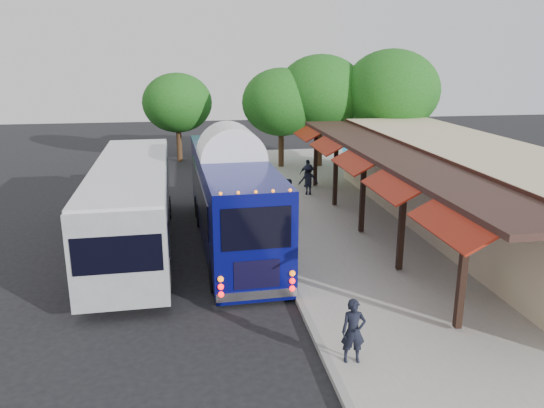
{
  "coord_description": "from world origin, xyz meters",
  "views": [
    {
      "loc": [
        -3.01,
        -15.64,
        7.14
      ],
      "look_at": [
        -0.04,
        3.09,
        1.8
      ],
      "focal_mm": 35.0,
      "sensor_mm": 36.0,
      "label": 1
    }
  ],
  "objects_px": {
    "city_bus": "(133,202)",
    "ped_a": "(353,331)",
    "ped_b": "(287,198)",
    "ped_d": "(308,179)",
    "coach_bus": "(232,194)",
    "ped_c": "(308,173)",
    "sign_board": "(463,273)"
  },
  "relations": [
    {
      "from": "ped_a",
      "to": "ped_b",
      "type": "xyz_separation_m",
      "value": [
        0.63,
        11.71,
        0.08
      ]
    },
    {
      "from": "coach_bus",
      "to": "ped_d",
      "type": "bearing_deg",
      "value": 52.38
    },
    {
      "from": "sign_board",
      "to": "ped_d",
      "type": "bearing_deg",
      "value": 107.67
    },
    {
      "from": "ped_c",
      "to": "ped_b",
      "type": "bearing_deg",
      "value": 70.97
    },
    {
      "from": "ped_c",
      "to": "sign_board",
      "type": "bearing_deg",
      "value": 98.89
    },
    {
      "from": "ped_a",
      "to": "sign_board",
      "type": "height_order",
      "value": "ped_a"
    },
    {
      "from": "ped_c",
      "to": "ped_d",
      "type": "xyz_separation_m",
      "value": [
        -0.33,
        -1.55,
        0.03
      ]
    },
    {
      "from": "city_bus",
      "to": "ped_c",
      "type": "xyz_separation_m",
      "value": [
        8.56,
        7.85,
        -0.89
      ]
    },
    {
      "from": "ped_a",
      "to": "sign_board",
      "type": "distance_m",
      "value": 5.05
    },
    {
      "from": "ped_d",
      "to": "sign_board",
      "type": "relative_size",
      "value": 1.36
    },
    {
      "from": "ped_a",
      "to": "city_bus",
      "type": "bearing_deg",
      "value": 128.89
    },
    {
      "from": "coach_bus",
      "to": "ped_a",
      "type": "relative_size",
      "value": 7.41
    },
    {
      "from": "sign_board",
      "to": "coach_bus",
      "type": "bearing_deg",
      "value": 144.25
    },
    {
      "from": "ped_b",
      "to": "coach_bus",
      "type": "bearing_deg",
      "value": 25.84
    },
    {
      "from": "coach_bus",
      "to": "ped_d",
      "type": "height_order",
      "value": "coach_bus"
    },
    {
      "from": "ped_b",
      "to": "ped_c",
      "type": "distance_m",
      "value": 5.69
    },
    {
      "from": "city_bus",
      "to": "ped_d",
      "type": "relative_size",
      "value": 7.7
    },
    {
      "from": "ped_b",
      "to": "sign_board",
      "type": "distance_m",
      "value": 9.65
    },
    {
      "from": "ped_a",
      "to": "ped_c",
      "type": "xyz_separation_m",
      "value": [
        2.77,
        16.99,
        -0.02
      ]
    },
    {
      "from": "sign_board",
      "to": "city_bus",
      "type": "bearing_deg",
      "value": 157.14
    },
    {
      "from": "ped_b",
      "to": "ped_c",
      "type": "bearing_deg",
      "value": -130.27
    },
    {
      "from": "city_bus",
      "to": "ped_a",
      "type": "xyz_separation_m",
      "value": [
        5.79,
        -9.13,
        -0.87
      ]
    },
    {
      "from": "ped_d",
      "to": "sign_board",
      "type": "bearing_deg",
      "value": 98.43
    },
    {
      "from": "city_bus",
      "to": "ped_d",
      "type": "height_order",
      "value": "city_bus"
    },
    {
      "from": "ped_b",
      "to": "ped_d",
      "type": "relative_size",
      "value": 1.09
    },
    {
      "from": "ped_a",
      "to": "ped_c",
      "type": "distance_m",
      "value": 17.21
    },
    {
      "from": "ped_a",
      "to": "ped_b",
      "type": "height_order",
      "value": "ped_b"
    },
    {
      "from": "ped_b",
      "to": "ped_d",
      "type": "xyz_separation_m",
      "value": [
        1.81,
        3.72,
        -0.07
      ]
    },
    {
      "from": "ped_a",
      "to": "ped_d",
      "type": "xyz_separation_m",
      "value": [
        2.44,
        15.43,
        0.01
      ]
    },
    {
      "from": "ped_d",
      "to": "sign_board",
      "type": "xyz_separation_m",
      "value": [
        1.79,
        -12.68,
        -0.01
      ]
    },
    {
      "from": "city_bus",
      "to": "sign_board",
      "type": "bearing_deg",
      "value": -34.13
    },
    {
      "from": "sign_board",
      "to": "ped_a",
      "type": "bearing_deg",
      "value": -137.28
    }
  ]
}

